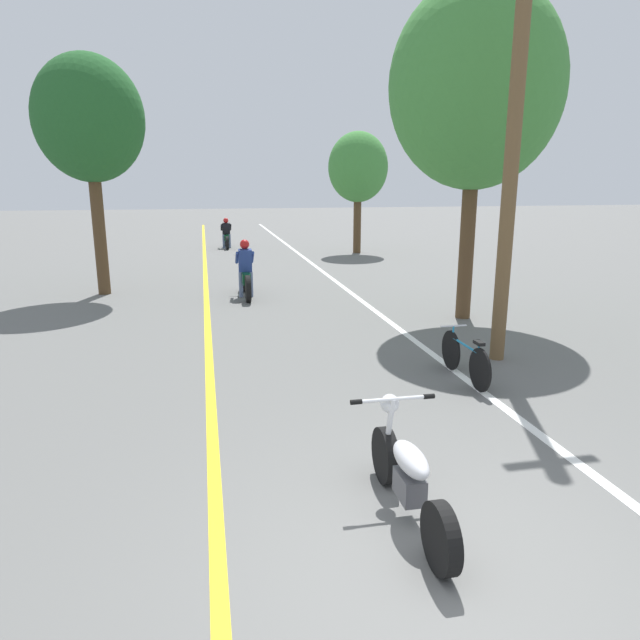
% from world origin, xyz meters
% --- Properties ---
extents(ground_plane, '(120.00, 120.00, 0.00)m').
position_xyz_m(ground_plane, '(0.00, 0.00, 0.00)').
color(ground_plane, '#60605E').
extents(lane_stripe_center, '(0.14, 48.00, 0.01)m').
position_xyz_m(lane_stripe_center, '(-1.70, 12.78, 0.00)').
color(lane_stripe_center, yellow).
rests_on(lane_stripe_center, ground).
extents(lane_stripe_edge, '(0.14, 48.00, 0.01)m').
position_xyz_m(lane_stripe_edge, '(2.18, 12.78, 0.00)').
color(lane_stripe_edge, white).
rests_on(lane_stripe_edge, ground).
extents(utility_pole, '(1.10, 0.24, 6.96)m').
position_xyz_m(utility_pole, '(3.16, 5.04, 3.57)').
color(utility_pole, brown).
rests_on(utility_pole, ground).
extents(roadside_tree_right_near, '(3.61, 3.25, 6.93)m').
position_xyz_m(roadside_tree_right_near, '(3.90, 7.97, 4.83)').
color(roadside_tree_right_near, '#513A23').
rests_on(roadside_tree_right_near, ground).
extents(roadside_tree_right_far, '(2.46, 2.22, 4.93)m').
position_xyz_m(roadside_tree_right_far, '(4.64, 19.80, 3.48)').
color(roadside_tree_right_far, '#513A23').
rests_on(roadside_tree_right_far, ground).
extents(roadside_tree_left, '(2.73, 2.46, 6.07)m').
position_xyz_m(roadside_tree_left, '(-4.39, 12.46, 4.45)').
color(roadside_tree_left, '#513A23').
rests_on(roadside_tree_left, ground).
extents(motorcycle_foreground, '(0.83, 1.97, 0.98)m').
position_xyz_m(motorcycle_foreground, '(0.01, 0.83, 0.41)').
color(motorcycle_foreground, black).
rests_on(motorcycle_foreground, ground).
extents(motorcycle_rider_lead, '(0.50, 2.14, 1.50)m').
position_xyz_m(motorcycle_rider_lead, '(-0.66, 11.33, 0.57)').
color(motorcycle_rider_lead, black).
rests_on(motorcycle_rider_lead, ground).
extents(motorcycle_rider_far, '(0.50, 1.94, 1.34)m').
position_xyz_m(motorcycle_rider_far, '(-0.69, 22.73, 0.51)').
color(motorcycle_rider_far, black).
rests_on(motorcycle_rider_far, ground).
extents(bicycle_parked, '(0.44, 1.65, 0.75)m').
position_xyz_m(bicycle_parked, '(2.14, 4.17, 0.35)').
color(bicycle_parked, black).
rests_on(bicycle_parked, ground).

